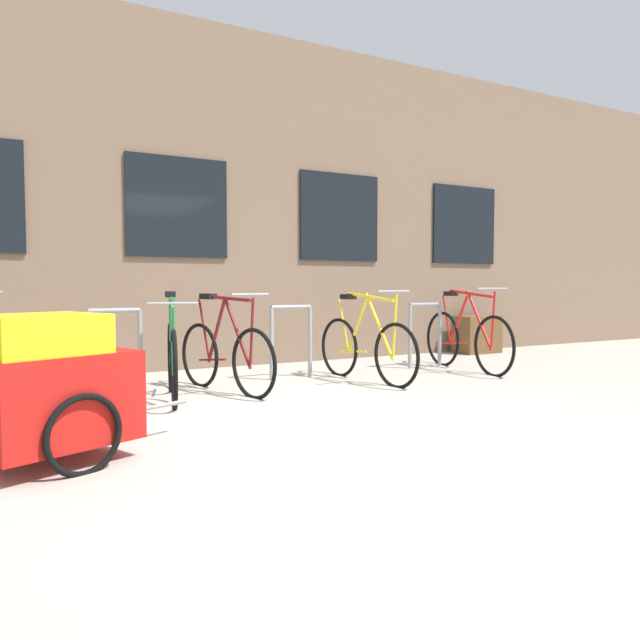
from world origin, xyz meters
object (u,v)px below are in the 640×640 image
object	(u,v)px
planter_box	(477,334)
bicycle_yellow	(366,347)
bicycle_maroon	(225,354)
bicycle_green	(172,358)
bicycle_red	(467,339)
bike_trailer	(51,386)

from	to	relation	value
planter_box	bicycle_yellow	bearing A→B (deg)	-154.04
bicycle_yellow	bicycle_maroon	world-z (taller)	bicycle_yellow
bicycle_green	bicycle_maroon	xyz separation A→B (m)	(0.58, 0.11, -0.01)
bicycle_yellow	bicycle_green	bearing A→B (deg)	179.61
bicycle_red	bike_trailer	world-z (taller)	bicycle_red
bicycle_green	planter_box	bearing A→B (deg)	15.79
planter_box	bicycle_red	bearing A→B (deg)	-137.10
bicycle_red	bicycle_maroon	world-z (taller)	bicycle_red
bicycle_yellow	bicycle_maroon	size ratio (longest dim) A/B	1.07
planter_box	bike_trailer	bearing A→B (deg)	-153.33
planter_box	bicycle_green	bearing A→B (deg)	-164.21
bike_trailer	bicycle_red	bearing A→B (deg)	20.49
bicycle_yellow	bicycle_red	size ratio (longest dim) A/B	0.96
bicycle_red	bike_trailer	xyz separation A→B (m)	(-5.11, -1.91, 0.08)
bicycle_green	planter_box	world-z (taller)	bicycle_green
bike_trailer	planter_box	bearing A→B (deg)	26.67
bicycle_red	planter_box	world-z (taller)	bicycle_red
bicycle_yellow	planter_box	distance (m)	3.53
bicycle_maroon	bike_trailer	xyz separation A→B (m)	(-1.82, -1.92, 0.10)
bicycle_green	bicycle_maroon	world-z (taller)	bicycle_green
bicycle_maroon	bicycle_green	bearing A→B (deg)	-169.57
bicycle_yellow	bike_trailer	size ratio (longest dim) A/B	1.20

